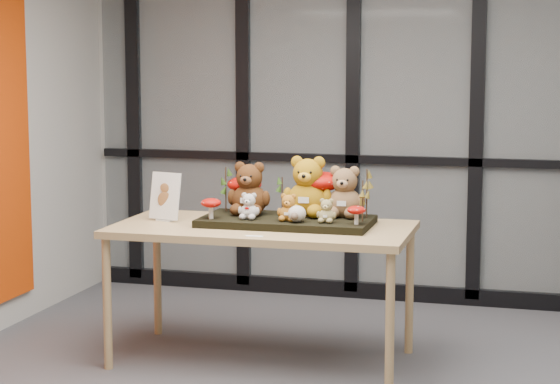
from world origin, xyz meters
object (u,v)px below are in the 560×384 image
(bear_pooh_yellow, at_px, (308,183))
(mushroom_back_left, at_px, (244,192))
(bear_tan_back, at_px, (345,189))
(plush_cream_hedgehog, at_px, (297,213))
(bear_small_yellow, at_px, (289,206))
(sign_holder, at_px, (165,198))
(mushroom_back_right, at_px, (321,191))
(mushroom_front_left, at_px, (211,207))
(display_table, at_px, (262,237))
(bear_white_bow, at_px, (249,205))
(diorama_tray, at_px, (287,221))
(bear_beige_small, at_px, (327,209))
(bear_brown_medium, at_px, (249,186))
(mushroom_front_right, at_px, (356,214))

(bear_pooh_yellow, distance_m, mushroom_back_left, 0.43)
(bear_tan_back, xyz_separation_m, plush_cream_hedgehog, (-0.22, -0.26, -0.11))
(bear_pooh_yellow, height_order, bear_small_yellow, bear_pooh_yellow)
(bear_pooh_yellow, height_order, sign_holder, bear_pooh_yellow)
(plush_cream_hedgehog, height_order, sign_holder, sign_holder)
(mushroom_back_right, relative_size, mushroom_front_left, 2.16)
(display_table, bearing_deg, mushroom_back_left, 126.53)
(mushroom_back_left, bearing_deg, sign_holder, -151.42)
(display_table, relative_size, bear_white_bow, 10.22)
(diorama_tray, relative_size, bear_white_bow, 5.84)
(bear_white_bow, relative_size, plush_cream_hedgehog, 1.62)
(display_table, relative_size, mushroom_front_left, 13.24)
(display_table, relative_size, bear_small_yellow, 9.99)
(bear_white_bow, relative_size, bear_beige_small, 1.12)
(plush_cream_hedgehog, height_order, mushroom_back_left, mushroom_back_left)
(bear_brown_medium, distance_m, plush_cream_hedgehog, 0.42)
(mushroom_front_right, relative_size, sign_holder, 0.40)
(mushroom_front_right, height_order, sign_holder, sign_holder)
(bear_white_bow, bearing_deg, bear_beige_small, -0.28)
(plush_cream_hedgehog, bearing_deg, display_table, 162.16)
(bear_small_yellow, xyz_separation_m, mushroom_front_right, (0.40, -0.01, -0.03))
(mushroom_back_left, bearing_deg, plush_cream_hedgehog, -37.33)
(mushroom_back_left, relative_size, sign_holder, 0.80)
(bear_small_yellow, height_order, mushroom_back_left, mushroom_back_left)
(bear_pooh_yellow, bearing_deg, mushroom_back_left, 169.36)
(bear_pooh_yellow, relative_size, bear_tan_back, 1.18)
(diorama_tray, xyz_separation_m, bear_tan_back, (0.32, 0.12, 0.19))
(bear_brown_medium, xyz_separation_m, mushroom_back_right, (0.42, 0.10, -0.03))
(mushroom_front_left, bearing_deg, bear_tan_back, 20.47)
(mushroom_back_left, bearing_deg, bear_brown_medium, -58.92)
(diorama_tray, xyz_separation_m, mushroom_back_right, (0.17, 0.17, 0.17))
(display_table, xyz_separation_m, mushroom_front_right, (0.57, -0.06, 0.17))
(bear_brown_medium, bearing_deg, plush_cream_hedgehog, -31.14)
(bear_small_yellow, bearing_deg, bear_white_bow, 178.93)
(bear_brown_medium, distance_m, mushroom_back_left, 0.14)
(diorama_tray, relative_size, bear_beige_small, 6.56)
(mushroom_back_left, relative_size, mushroom_front_right, 2.01)
(mushroom_front_left, bearing_deg, mushroom_back_right, 28.82)
(bear_pooh_yellow, xyz_separation_m, mushroom_back_right, (0.07, 0.06, -0.05))
(mushroom_back_left, distance_m, mushroom_back_right, 0.49)
(bear_brown_medium, bearing_deg, bear_white_bow, -74.15)
(bear_beige_small, xyz_separation_m, mushroom_back_left, (-0.59, 0.28, 0.04))
(bear_small_yellow, bearing_deg, display_table, 165.47)
(bear_white_bow, xyz_separation_m, sign_holder, (-0.55, 0.05, 0.01))
(bear_brown_medium, distance_m, bear_beige_small, 0.55)
(display_table, xyz_separation_m, bear_small_yellow, (0.17, -0.04, 0.20))
(mushroom_back_right, bearing_deg, mushroom_front_left, -151.18)
(plush_cream_hedgehog, bearing_deg, bear_beige_small, 10.52)
(mushroom_back_left, height_order, mushroom_front_left, mushroom_back_left)
(bear_small_yellow, relative_size, bear_white_bow, 1.02)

